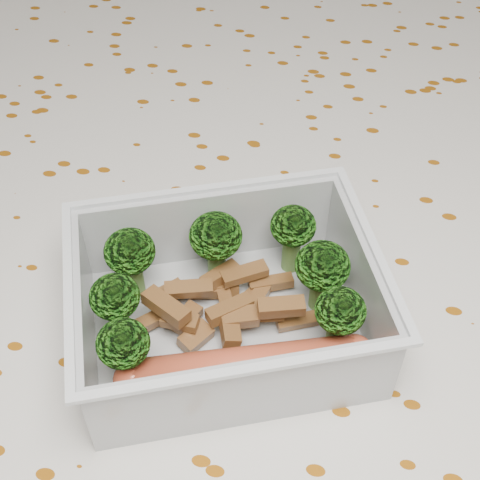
# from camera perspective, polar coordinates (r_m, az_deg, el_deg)

# --- Properties ---
(dining_table) EXTENTS (1.40, 0.90, 0.75)m
(dining_table) POSITION_cam_1_polar(r_m,az_deg,el_deg) (0.49, -1.04, -9.63)
(dining_table) COLOR brown
(dining_table) RESTS_ON ground
(tablecloth) EXTENTS (1.46, 0.96, 0.19)m
(tablecloth) POSITION_cam_1_polar(r_m,az_deg,el_deg) (0.45, -1.13, -6.05)
(tablecloth) COLOR silver
(tablecloth) RESTS_ON dining_table
(lunch_container) EXTENTS (0.20, 0.18, 0.06)m
(lunch_container) POSITION_cam_1_polar(r_m,az_deg,el_deg) (0.37, -1.13, -6.08)
(lunch_container) COLOR silver
(lunch_container) RESTS_ON tablecloth
(broccoli_florets) EXTENTS (0.15, 0.12, 0.05)m
(broccoli_florets) POSITION_cam_1_polar(r_m,az_deg,el_deg) (0.37, -1.45, -2.96)
(broccoli_florets) COLOR #608C3F
(broccoli_florets) RESTS_ON lunch_container
(meat_pile) EXTENTS (0.11, 0.07, 0.03)m
(meat_pile) POSITION_cam_1_polar(r_m,az_deg,el_deg) (0.38, -1.50, -5.47)
(meat_pile) COLOR brown
(meat_pile) RESTS_ON lunch_container
(sausage) EXTENTS (0.13, 0.06, 0.02)m
(sausage) POSITION_cam_1_polar(r_m,az_deg,el_deg) (0.36, 0.50, -10.79)
(sausage) COLOR #B9472B
(sausage) RESTS_ON lunch_container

